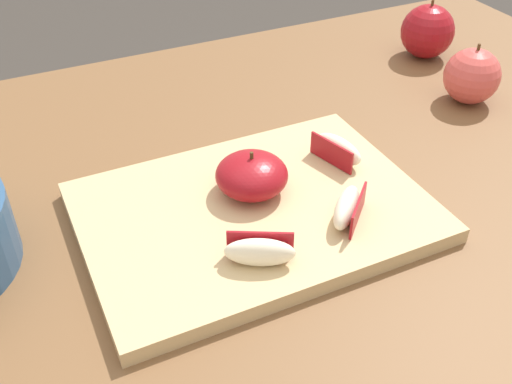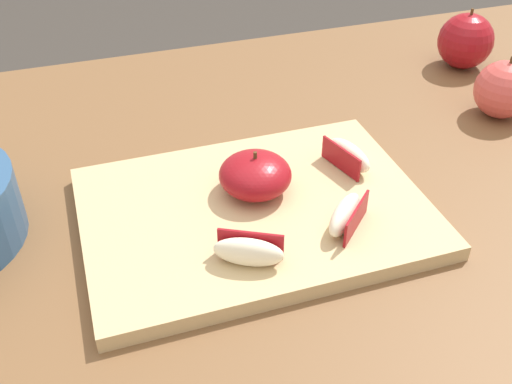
# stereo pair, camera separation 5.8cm
# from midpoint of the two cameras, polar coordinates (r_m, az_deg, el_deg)

# --- Properties ---
(dining_table) EXTENTS (1.17, 0.86, 0.73)m
(dining_table) POSITION_cam_midpoint_polar(r_m,az_deg,el_deg) (0.70, 1.63, -8.02)
(dining_table) COLOR brown
(dining_table) RESTS_ON ground_plane
(cutting_board) EXTENTS (0.34, 0.24, 0.02)m
(cutting_board) POSITION_cam_midpoint_polar(r_m,az_deg,el_deg) (0.60, -2.78, -2.26)
(cutting_board) COLOR tan
(cutting_board) RESTS_ON dining_table
(apple_half_skin_up) EXTENTS (0.07, 0.07, 0.05)m
(apple_half_skin_up) POSITION_cam_midpoint_polar(r_m,az_deg,el_deg) (0.61, -3.17, 1.52)
(apple_half_skin_up) COLOR maroon
(apple_half_skin_up) RESTS_ON cutting_board
(apple_wedge_back) EXTENTS (0.04, 0.07, 0.03)m
(apple_wedge_back) POSITION_cam_midpoint_polar(r_m,az_deg,el_deg) (0.66, 5.25, 3.97)
(apple_wedge_back) COLOR #F4EACC
(apple_wedge_back) RESTS_ON cutting_board
(apple_wedge_left) EXTENTS (0.07, 0.05, 0.03)m
(apple_wedge_left) POSITION_cam_midpoint_polar(r_m,az_deg,el_deg) (0.53, -2.82, -5.77)
(apple_wedge_left) COLOR #F4EACC
(apple_wedge_left) RESTS_ON cutting_board
(apple_wedge_near_knife) EXTENTS (0.06, 0.06, 0.03)m
(apple_wedge_near_knife) POSITION_cam_midpoint_polar(r_m,az_deg,el_deg) (0.58, 5.83, -1.59)
(apple_wedge_near_knife) COLOR #F4EACC
(apple_wedge_near_knife) RESTS_ON cutting_board
(whole_apple_red_delicious) EXTENTS (0.08, 0.08, 0.09)m
(whole_apple_red_delicious) POSITION_cam_midpoint_polar(r_m,az_deg,el_deg) (0.95, 14.21, 14.49)
(whole_apple_red_delicious) COLOR maroon
(whole_apple_red_delicious) RESTS_ON dining_table
(whole_apple_pink_lady) EXTENTS (0.07, 0.07, 0.08)m
(whole_apple_pink_lady) POSITION_cam_midpoint_polar(r_m,az_deg,el_deg) (0.84, 17.90, 10.35)
(whole_apple_pink_lady) COLOR #D14C47
(whole_apple_pink_lady) RESTS_ON dining_table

